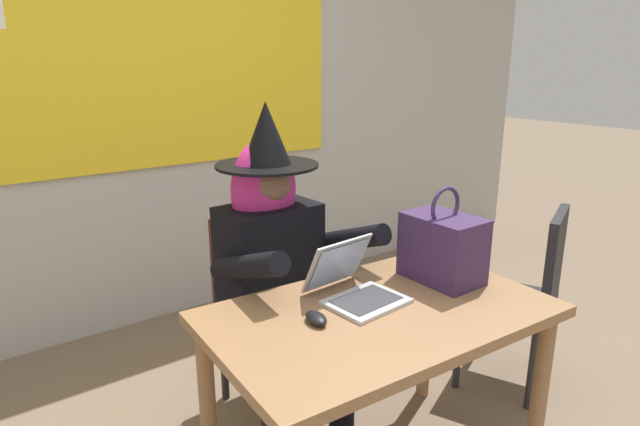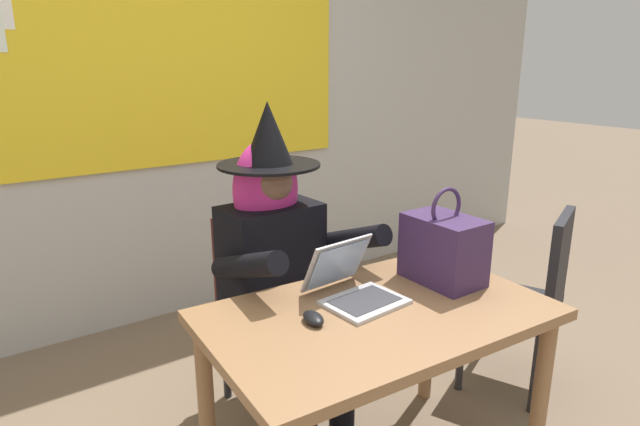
% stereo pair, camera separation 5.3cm
% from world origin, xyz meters
% --- Properties ---
extents(wall_back_bulletin, '(6.76, 2.04, 2.85)m').
position_xyz_m(wall_back_bulletin, '(-0.00, 1.97, 1.44)').
color(wall_back_bulletin, '#B2B2AD').
rests_on(wall_back_bulletin, ground).
extents(desk_main, '(1.23, 0.79, 0.72)m').
position_xyz_m(desk_main, '(0.12, 0.12, 0.62)').
color(desk_main, '#8E6642').
rests_on(desk_main, ground).
extents(chair_at_desk, '(0.44, 0.44, 0.89)m').
position_xyz_m(chair_at_desk, '(0.07, 0.84, 0.49)').
color(chair_at_desk, '#4C1E19').
rests_on(chair_at_desk, ground).
extents(person_costumed, '(0.61, 0.69, 1.39)m').
position_xyz_m(person_costumed, '(0.07, 0.72, 0.77)').
color(person_costumed, black).
rests_on(person_costumed, ground).
extents(laptop, '(0.30, 0.33, 0.21)m').
position_xyz_m(laptop, '(0.10, 0.24, 0.77)').
color(laptop, '#B7B7BC').
rests_on(laptop, desk_main).
extents(computer_mouse, '(0.08, 0.11, 0.03)m').
position_xyz_m(computer_mouse, '(-0.12, 0.17, 0.74)').
color(computer_mouse, black).
rests_on(computer_mouse, desk_main).
extents(handbag, '(0.20, 0.30, 0.38)m').
position_xyz_m(handbag, '(0.49, 0.17, 0.85)').
color(handbag, '#38234C').
rests_on(handbag, desk_main).
extents(chair_extra_corner, '(0.55, 0.55, 0.90)m').
position_xyz_m(chair_extra_corner, '(1.10, 0.17, 0.50)').
color(chair_extra_corner, black).
rests_on(chair_extra_corner, ground).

